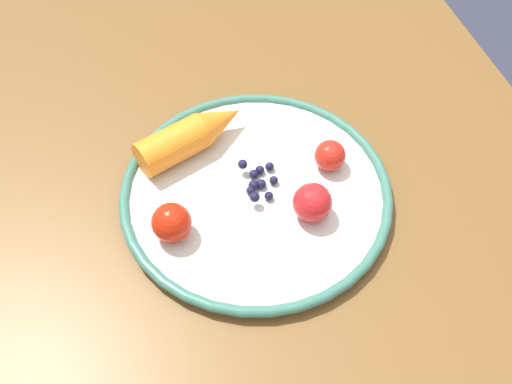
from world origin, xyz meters
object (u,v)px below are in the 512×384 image
plate (256,194)px  carrot_orange (192,135)px  dining_table (248,229)px  tomato_near (172,223)px  tomato_far (329,154)px  tomato_mid (312,203)px  blueberry_pile (259,181)px

plate → carrot_orange: carrot_orange is taller
dining_table → plate: plate is taller
plate → carrot_orange: 0.10m
carrot_orange → tomato_near: (0.11, -0.05, 0.00)m
carrot_orange → tomato_far: bearing=64.2°
dining_table → carrot_orange: size_ratio=8.96×
dining_table → tomato_far: size_ratio=35.53×
dining_table → tomato_near: tomato_near is taller
carrot_orange → tomato_mid: 0.17m
carrot_orange → tomato_far: carrot_orange is taller
carrot_orange → blueberry_pile: size_ratio=2.40×
dining_table → plate: (0.01, 0.01, 0.09)m
tomato_near → tomato_far: tomato_near is taller
tomato_near → tomato_far: bearing=102.9°
blueberry_pile → tomato_mid: 0.07m
tomato_near → tomato_far: (-0.04, 0.19, -0.00)m
tomato_mid → tomato_far: (-0.06, 0.04, -0.00)m
blueberry_pile → tomato_far: 0.09m
carrot_orange → blueberry_pile: 0.10m
tomato_mid → dining_table: bearing=-136.8°
tomato_far → tomato_near: bearing=-77.1°
dining_table → plate: bearing=26.5°
plate → tomato_near: bearing=-74.2°
dining_table → tomato_far: tomato_far is taller
blueberry_pile → plate: bearing=-32.1°
tomato_far → dining_table: bearing=-88.4°
dining_table → tomato_near: size_ratio=29.84×
carrot_orange → tomato_far: (0.07, 0.15, -0.00)m
dining_table → tomato_far: bearing=91.6°
dining_table → blueberry_pile: size_ratio=21.54×
plate → tomato_near: tomato_near is taller
carrot_orange → tomato_mid: same height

